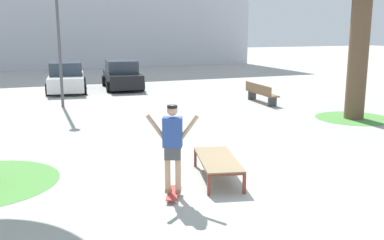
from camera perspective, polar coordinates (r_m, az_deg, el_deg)
ground_plane at (r=9.68m, az=7.61°, el=-7.34°), size 120.00×120.00×0.00m
skate_box at (r=9.36m, az=3.36°, el=-5.26°), size 1.19×2.03×0.46m
skateboard at (r=8.50m, az=-2.48°, el=-9.47°), size 0.51×0.81×0.09m
skater at (r=8.19m, az=-2.54°, el=-2.96°), size 0.94×0.49×1.69m
grass_patch_near_right at (r=16.80m, az=20.27°, el=0.23°), size 2.69×2.69×0.01m
car_white at (r=23.45m, az=-16.02°, el=5.28°), size 2.30×4.38×1.50m
car_black at (r=23.99m, az=-9.10°, el=5.73°), size 2.21×4.34×1.50m
park_bench at (r=19.21m, az=8.93°, el=3.53°), size 0.58×2.42×0.83m
light_post at (r=18.60m, az=-17.14°, el=13.33°), size 0.36×0.36×5.83m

